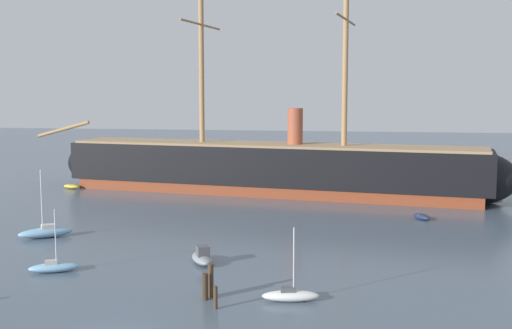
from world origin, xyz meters
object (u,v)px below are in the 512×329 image
Objects in this scene: mooring_piling_left_pair at (211,280)px; sailboat_mid_left at (46,232)px; motorboat_far_right at (485,198)px; motorboat_near_centre at (202,257)px; motorboat_distant_centre at (274,182)px; dinghy_alongside_stern at (422,217)px; mooring_piling_midwater at (205,287)px; sailboat_foreground_left at (54,267)px; sailboat_foreground_right at (291,295)px; dinghy_far_left at (72,186)px; mooring_piling_nearest at (216,298)px; tall_ship at (270,168)px.

sailboat_mid_left is at bearing 144.12° from mooring_piling_left_pair.
mooring_piling_left_pair is (-26.10, -42.64, 0.55)m from motorboat_far_right.
motorboat_distant_centre is (-0.30, 44.97, -0.05)m from motorboat_near_centre.
motorboat_distant_centre is at bearing 160.11° from motorboat_far_right.
mooring_piling_left_pair is (-17.01, -30.18, 0.86)m from dinghy_alongside_stern.
sailboat_foreground_left is at bearing 161.88° from mooring_piling_midwater.
sailboat_foreground_left is 14.28m from mooring_piling_midwater.
sailboat_foreground_left is at bearing -135.71° from motorboat_far_right.
sailboat_foreground_right reaches higher than mooring_piling_midwater.
dinghy_far_left is at bearing 114.43° from sailboat_foreground_left.
mooring_piling_nearest is at bearing -85.92° from motorboat_distant_centre.
sailboat_foreground_right is 58.71m from dinghy_far_left.
tall_ship is 46.26m from mooring_piling_midwater.
sailboat_foreground_left reaches higher than motorboat_distant_centre.
sailboat_mid_left is 3.64× the size of mooring_piling_midwater.
mooring_piling_midwater is at bearing -54.69° from dinghy_far_left.
sailboat_foreground_right is at bearing -110.69° from dinghy_alongside_stern.
sailboat_foreground_left is at bearing 169.13° from sailboat_foreground_right.
sailboat_foreground_right is 32.24m from dinghy_alongside_stern.
sailboat_foreground_left reaches higher than mooring_piling_midwater.
dinghy_far_left is (-29.87, -0.68, -3.35)m from tall_ship.
motorboat_distant_centre is at bearing 16.04° from dinghy_far_left.
mooring_piling_midwater reaches higher than motorboat_distant_centre.
sailboat_foreground_right is at bearing -79.81° from tall_ship.
motorboat_far_right reaches higher than motorboat_near_centre.
motorboat_far_right is (39.88, 38.90, 0.21)m from sailboat_foreground_left.
mooring_piling_midwater reaches higher than mooring_piling_nearest.
sailboat_mid_left is at bearing 141.28° from mooring_piling_nearest.
motorboat_near_centre is 0.59× the size of sailboat_mid_left.
sailboat_foreground_right is 1.44× the size of motorboat_distant_centre.
motorboat_far_right is (20.47, 42.62, 0.20)m from sailboat_foreground_right.
tall_ship reaches higher than motorboat_distant_centre.
dinghy_alongside_stern is at bearing -126.08° from motorboat_far_right.
motorboat_distant_centre is (-8.68, 53.17, 0.06)m from sailboat_foreground_right.
sailboat_foreground_right is 2.18× the size of mooring_piling_left_pair.
mooring_piling_left_pair is (-0.91, 2.33, 0.42)m from mooring_piling_nearest.
mooring_piling_left_pair reaches higher than dinghy_alongside_stern.
motorboat_far_right is (9.08, 12.46, 0.32)m from dinghy_alongside_stern.
tall_ship is 46.25m from sailboat_foreground_right.
motorboat_far_right is at bearing 58.54° from mooring_piling_left_pair.
mooring_piling_left_pair is 1.27× the size of mooring_piling_midwater.
tall_ship is 46.42× the size of mooring_piling_nearest.
sailboat_mid_left reaches higher than mooring_piling_nearest.
mooring_piling_midwater reaches higher than motorboat_far_right.
motorboat_distant_centre is (17.33, 38.44, -0.08)m from sailboat_mid_left.
mooring_piling_midwater reaches higher than dinghy_alongside_stern.
motorboat_distant_centre is at bearing 93.01° from mooring_piling_midwater.
mooring_piling_nearest is at bearing -22.47° from sailboat_foreground_left.
tall_ship is at bearing 94.13° from mooring_piling_nearest.
motorboat_distant_centre is at bearing 94.08° from mooring_piling_nearest.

